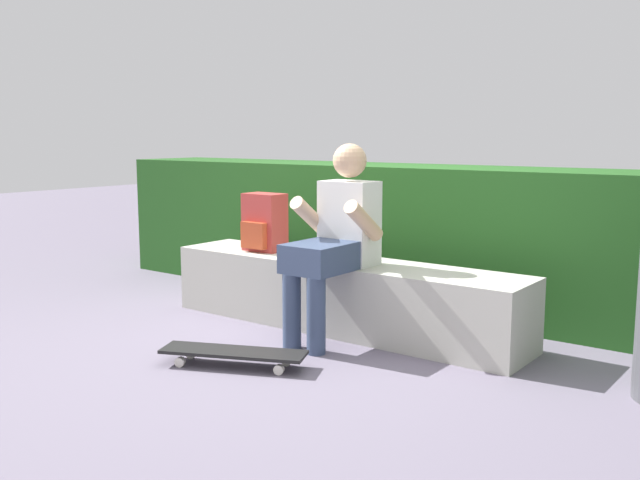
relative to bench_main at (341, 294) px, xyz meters
The scene contains 6 objects.
ground_plane 0.41m from the bench_main, 90.00° to the right, with size 24.00×24.00×0.00m, color slate.
bench_main is the anchor object (origin of this frame).
person_skater 0.49m from the bench_main, 63.26° to the right, with size 0.49×0.62×1.20m.
skateboard_near_person 1.00m from the bench_main, 91.35° to the right, with size 0.81×0.51×0.09m.
backpack_on_bench 0.78m from the bench_main, behind, with size 0.28×0.23×0.40m.
hedge_row 1.00m from the bench_main, 76.37° to the left, with size 5.87×0.75×1.03m.
Camera 1 is at (2.59, -3.33, 1.25)m, focal length 39.80 mm.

